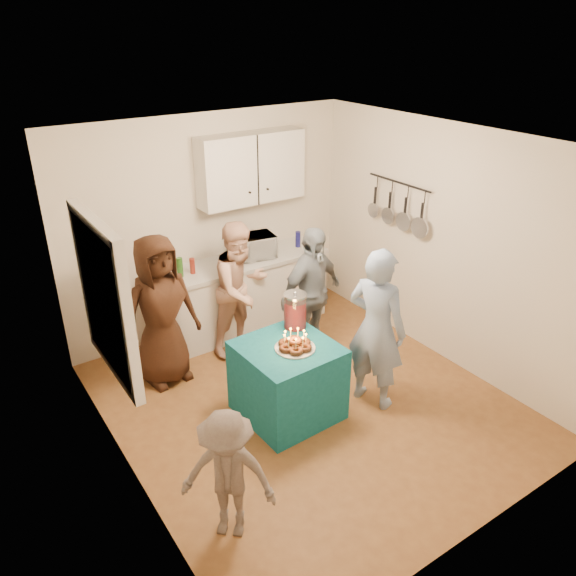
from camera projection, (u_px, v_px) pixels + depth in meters
floor at (307, 402)px, 5.69m from camera, size 4.00×4.00×0.00m
ceiling at (312, 143)px, 4.55m from camera, size 4.00×4.00×0.00m
back_wall at (210, 226)px, 6.61m from camera, size 3.60×3.60×0.00m
left_wall at (116, 345)px, 4.21m from camera, size 4.00×4.00×0.00m
right_wall at (445, 246)px, 6.03m from camera, size 4.00×4.00×0.00m
window_night at (103, 300)px, 4.34m from camera, size 0.04×1.00×1.20m
counter at (240, 297)px, 6.87m from camera, size 2.20×0.58×0.86m
countertop at (238, 263)px, 6.67m from camera, size 2.24×0.62×0.05m
upper_cabinet at (251, 168)px, 6.47m from camera, size 1.30×0.30×0.80m
pot_rack at (396, 204)px, 6.38m from camera, size 0.12×1.00×0.60m
microwave at (253, 246)px, 6.70m from camera, size 0.55×0.42×0.28m
party_table at (288, 380)px, 5.38m from camera, size 0.88×0.88×0.76m
donut_cake at (295, 340)px, 5.15m from camera, size 0.38×0.38×0.18m
punch_jar at (295, 312)px, 5.48m from camera, size 0.22×0.22×0.34m
man_birthday at (376, 329)px, 5.37m from camera, size 0.58×0.70×1.66m
woman_back_left at (160, 311)px, 5.73m from camera, size 0.85×0.60×1.63m
woman_back_center at (241, 288)px, 6.29m from camera, size 0.87×0.75×1.56m
woman_back_right at (311, 294)px, 6.18m from camera, size 0.96×0.55×1.54m
child_near_left at (228, 476)px, 4.04m from camera, size 0.80×0.77×1.09m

